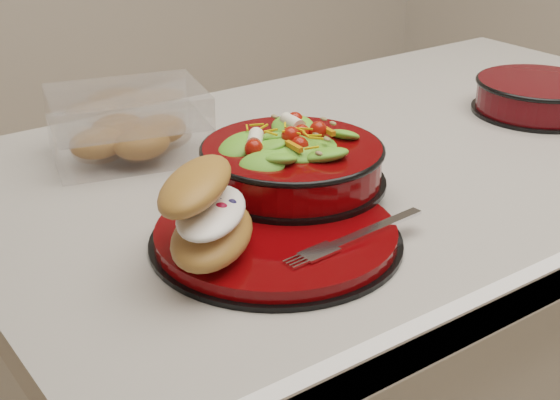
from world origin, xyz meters
TOP-DOWN VIEW (x-y plane):
  - island_counter at (0.00, -0.00)m, footprint 1.24×0.74m
  - dinner_plate at (-0.32, -0.15)m, footprint 0.28×0.28m
  - salad_bowl at (-0.23, -0.06)m, footprint 0.23×0.23m
  - croissant at (-0.40, -0.15)m, footprint 0.16×0.17m
  - fork at (-0.26, -0.22)m, footprint 0.17×0.03m
  - pastry_box at (-0.33, 0.18)m, footprint 0.24×0.20m
  - extra_bowl at (0.29, -0.03)m, footprint 0.21×0.21m

SIDE VIEW (x-z plane):
  - island_counter at x=0.00m, z-range 0.00..0.91m
  - dinner_plate at x=-0.32m, z-range 0.90..0.92m
  - fork at x=-0.26m, z-range 0.92..0.92m
  - extra_bowl at x=0.29m, z-range 0.90..0.96m
  - pastry_box at x=-0.33m, z-range 0.90..0.99m
  - salad_bowl at x=-0.23m, z-range 0.91..1.00m
  - croissant at x=-0.40m, z-range 0.92..1.01m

